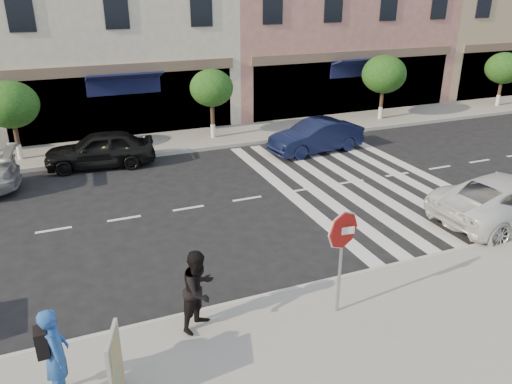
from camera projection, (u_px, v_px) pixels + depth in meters
name	position (u px, v px, depth m)	size (l,w,h in m)	color
ground	(231.00, 270.00, 12.36)	(120.00, 120.00, 0.00)	black
sidewalk_near	(299.00, 367.00, 9.13)	(60.00, 4.50, 0.15)	gray
sidewalk_far	(146.00, 145.00, 21.73)	(60.00, 3.00, 0.15)	gray
building_centre	(104.00, 7.00, 24.58)	(11.00, 9.00, 11.00)	beige
street_tree_wb	(11.00, 105.00, 18.95)	(2.10, 2.10, 3.06)	#473323
street_tree_c	(212.00, 88.00, 21.72)	(1.90, 1.90, 3.04)	#473323
street_tree_ea	(384.00, 74.00, 24.85)	(2.20, 2.20, 3.19)	#473323
street_tree_eb	(504.00, 68.00, 27.71)	(2.00, 2.00, 2.94)	#473323
stop_sign	(343.00, 240.00, 9.92)	(0.82, 0.15, 2.33)	gray
photographer	(56.00, 354.00, 8.12)	(0.62, 0.41, 1.71)	#214B98
walker	(199.00, 290.00, 9.80)	(0.83, 0.65, 1.71)	black
poster_board	(116.00, 367.00, 8.15)	(0.37, 0.82, 1.29)	beige
car_near_right	(511.00, 199.00, 14.71)	(2.32, 5.04, 1.40)	silver
car_far_mid	(100.00, 149.00, 19.14)	(1.65, 4.10, 1.40)	black
car_far_right	(316.00, 136.00, 20.86)	(1.42, 4.07, 1.34)	black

